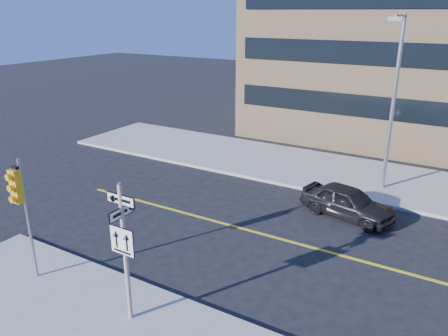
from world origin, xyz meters
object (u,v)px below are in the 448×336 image
Objects in this scene: parked_car_a at (348,202)px; streetlight_a at (394,94)px; sign_pole at (124,246)px; traffic_signal at (19,196)px.

streetlight_a is at bearing 2.09° from parked_car_a.
streetlight_a reaches higher than sign_pole.
parked_car_a is at bearing 53.45° from traffic_signal.
sign_pole is 10.43m from parked_car_a.
sign_pole is 0.51× the size of streetlight_a.
traffic_signal is at bearing -120.80° from streetlight_a.
sign_pole reaches higher than traffic_signal.
parked_car_a is 0.50× the size of streetlight_a.
streetlight_a is at bearing 73.23° from sign_pole.
sign_pole is 4.05m from traffic_signal.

